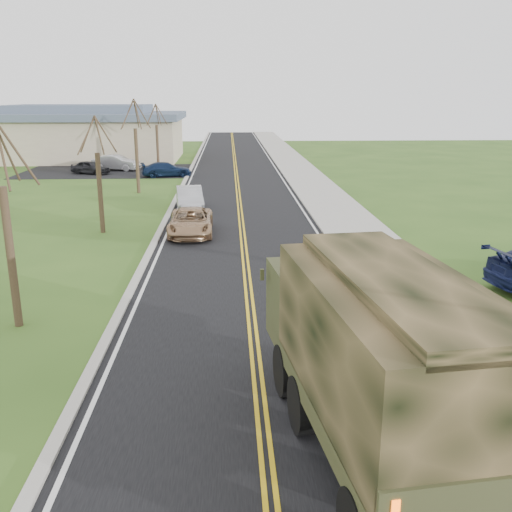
{
  "coord_description": "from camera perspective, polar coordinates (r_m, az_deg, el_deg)",
  "views": [
    {
      "loc": [
        -0.65,
        -6.21,
        6.69
      ],
      "look_at": [
        0.18,
        10.96,
        1.8
      ],
      "focal_mm": 40.0,
      "sensor_mm": 36.0,
      "label": 1
    }
  ],
  "objects": [
    {
      "name": "road",
      "position": [
        46.7,
        -1.94,
        7.63
      ],
      "size": [
        8.0,
        120.0,
        0.01
      ],
      "primitive_type": "cube",
      "color": "black",
      "rests_on": "ground"
    },
    {
      "name": "curb_right",
      "position": [
        46.93,
        3.18,
        7.72
      ],
      "size": [
        0.3,
        120.0,
        0.12
      ],
      "primitive_type": "cube",
      "color": "#9E998E",
      "rests_on": "ground"
    },
    {
      "name": "sidewalk_right",
      "position": [
        47.15,
        5.31,
        7.7
      ],
      "size": [
        3.2,
        120.0,
        0.1
      ],
      "primitive_type": "cube",
      "color": "#9E998E",
      "rests_on": "ground"
    },
    {
      "name": "curb_left",
      "position": [
        46.82,
        -7.07,
        7.6
      ],
      "size": [
        0.3,
        120.0,
        0.1
      ],
      "primitive_type": "cube",
      "color": "#9E998E",
      "rests_on": "ground"
    },
    {
      "name": "bare_tree_a",
      "position": [
        17.88,
        -23.49,
        1.4
      ],
      "size": [
        1.93,
        2.26,
        6.08
      ],
      "color": "#38281C",
      "rests_on": "ground"
    },
    {
      "name": "bare_tree_b",
      "position": [
        29.23,
        -15.39,
        7.01
      ],
      "size": [
        1.83,
        2.14,
        5.73
      ],
      "color": "#38281C",
      "rests_on": "ground"
    },
    {
      "name": "bare_tree_c",
      "position": [
        40.9,
        -11.86,
        10.05
      ],
      "size": [
        2.04,
        2.39,
        6.42
      ],
      "color": "#38281C",
      "rests_on": "ground"
    },
    {
      "name": "bare_tree_d",
      "position": [
        52.76,
        -9.84,
        11.14
      ],
      "size": [
        1.88,
        2.2,
        5.91
      ],
      "color": "#38281C",
      "rests_on": "ground"
    },
    {
      "name": "commercial_building",
      "position": [
        64.18,
        -16.92,
        11.62
      ],
      "size": [
        25.5,
        21.5,
        5.65
      ],
      "color": "tan",
      "rests_on": "ground"
    },
    {
      "name": "military_truck",
      "position": [
        10.86,
        11.96,
        -8.9
      ],
      "size": [
        3.58,
        7.97,
        3.85
      ],
      "rotation": [
        0.0,
        0.0,
        0.12
      ],
      "color": "black",
      "rests_on": "ground"
    },
    {
      "name": "suv_champagne",
      "position": [
        28.31,
        -6.54,
        3.42
      ],
      "size": [
        2.19,
        4.61,
        1.27
      ],
      "primitive_type": "imported",
      "rotation": [
        0.0,
        0.0,
        0.02
      ],
      "color": "#A4805C",
      "rests_on": "ground"
    },
    {
      "name": "sedan_silver",
      "position": [
        34.39,
        -6.66,
        5.73
      ],
      "size": [
        1.97,
        4.39,
        1.4
      ],
      "primitive_type": "imported",
      "rotation": [
        0.0,
        0.0,
        0.12
      ],
      "color": "#A6A6AB",
      "rests_on": "ground"
    },
    {
      "name": "lot_car_dark",
      "position": [
        52.02,
        -16.24,
        8.5
      ],
      "size": [
        3.69,
        2.6,
        1.17
      ],
      "primitive_type": "imported",
      "rotation": [
        0.0,
        0.0,
        1.17
      ],
      "color": "black",
      "rests_on": "ground"
    },
    {
      "name": "lot_car_silver",
      "position": [
        53.99,
        -13.79,
        9.05
      ],
      "size": [
        4.5,
        2.48,
        1.41
      ],
      "primitive_type": "imported",
      "rotation": [
        0.0,
        0.0,
        1.33
      ],
      "color": "#AEADB2",
      "rests_on": "ground"
    },
    {
      "name": "lot_car_navy",
      "position": [
        49.07,
        -8.96,
        8.55
      ],
      "size": [
        4.42,
        2.54,
        1.21
      ],
      "primitive_type": "imported",
      "rotation": [
        0.0,
        0.0,
        1.79
      ],
      "color": "#101F3D",
      "rests_on": "ground"
    }
  ]
}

